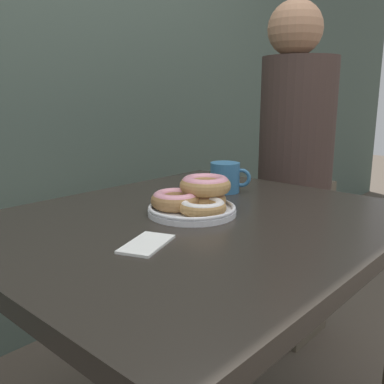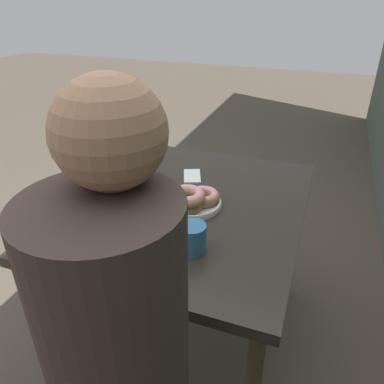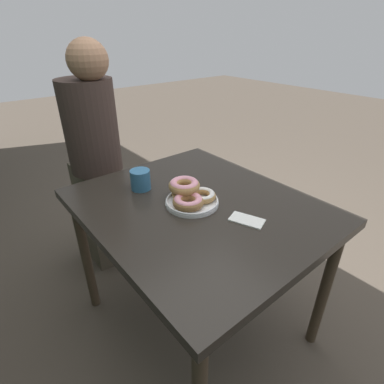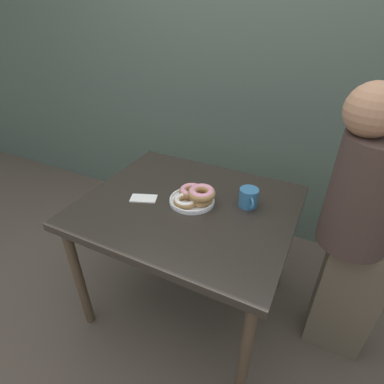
% 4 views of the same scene
% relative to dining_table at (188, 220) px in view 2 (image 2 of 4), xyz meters
% --- Properties ---
extents(ground_plane, '(14.00, 14.00, 0.00)m').
position_rel_dining_table_xyz_m(ground_plane, '(0.00, -0.15, -0.68)').
color(ground_plane, '#4C4238').
extents(dining_table, '(1.06, 0.90, 0.76)m').
position_rel_dining_table_xyz_m(dining_table, '(0.00, 0.00, 0.00)').
color(dining_table, '#28231E').
rests_on(dining_table, ground_plane).
extents(donut_plate, '(0.26, 0.25, 0.09)m').
position_rel_dining_table_xyz_m(donut_plate, '(0.03, 0.02, 0.12)').
color(donut_plate, white).
rests_on(donut_plate, dining_table).
extents(coffee_mug, '(0.10, 0.12, 0.10)m').
position_rel_dining_table_xyz_m(coffee_mug, '(0.28, 0.12, 0.13)').
color(coffee_mug, teal).
rests_on(coffee_mug, dining_table).
extents(napkin, '(0.15, 0.12, 0.01)m').
position_rel_dining_table_xyz_m(napkin, '(-0.23, -0.06, 0.08)').
color(napkin, white).
rests_on(napkin, dining_table).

